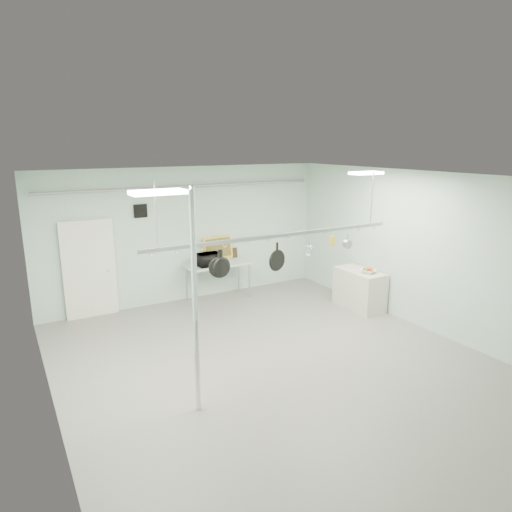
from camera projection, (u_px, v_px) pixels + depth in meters
floor at (276, 364)px, 7.90m from camera, size 8.00×8.00×0.00m
ceiling at (278, 178)px, 7.13m from camera, size 7.00×8.00×0.02m
back_wall at (187, 235)px, 10.87m from camera, size 7.00×0.02×3.20m
right_wall at (423, 251)px, 9.20m from camera, size 0.02×8.00×3.20m
door at (89, 270)px, 9.85m from camera, size 1.10×0.10×2.20m
wall_vent at (140, 211)px, 10.17m from camera, size 0.30×0.04×0.30m
conduit_pipe at (187, 186)px, 10.52m from camera, size 6.60×0.07×0.07m
chrome_pole at (195, 304)px, 6.19m from camera, size 0.08×0.08×3.20m
prep_table at (218, 266)px, 11.02m from camera, size 1.60×0.70×0.91m
side_cabinet at (359, 289)px, 10.49m from camera, size 0.60×1.20×0.90m
pot_rack at (278, 234)px, 7.71m from camera, size 4.80×0.06×1.00m
light_panel_left at (158, 192)px, 5.40m from camera, size 0.65×0.30×0.05m
light_panel_right at (366, 173)px, 8.80m from camera, size 0.65×0.30×0.05m
microwave at (209, 259)px, 10.74m from camera, size 0.56×0.39×0.30m
coffee_canister at (217, 259)px, 10.99m from camera, size 0.19×0.19×0.20m
painting_large at (218, 248)px, 11.26m from camera, size 0.79×0.18×0.58m
painting_small at (231, 253)px, 11.48m from camera, size 0.30×0.09×0.25m
fruit_bowl at (368, 271)px, 10.18m from camera, size 0.44×0.44×0.08m
skillet_left at (222, 263)px, 7.29m from camera, size 0.34×0.12×0.44m
skillet_mid at (219, 264)px, 7.27m from camera, size 0.33×0.18×0.46m
skillet_right at (277, 257)px, 7.80m from camera, size 0.38×0.15×0.51m
whisk at (309, 247)px, 8.10m from camera, size 0.25×0.25×0.33m
grater at (333, 241)px, 8.35m from camera, size 0.09×0.04×0.22m
saucepan at (347, 241)px, 8.53m from camera, size 0.18×0.13×0.29m
fruit_cluster at (369, 269)px, 10.17m from camera, size 0.24×0.24×0.09m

